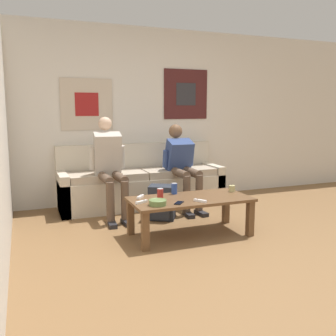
{
  "coord_description": "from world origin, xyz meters",
  "views": [
    {
      "loc": [
        -1.76,
        -2.91,
        1.37
      ],
      "look_at": [
        -0.13,
        1.23,
        0.67
      ],
      "focal_mm": 40.0,
      "sensor_mm": 36.0,
      "label": 1
    }
  ],
  "objects_px": {
    "pillar_candle": "(232,189)",
    "drink_can_red": "(160,194)",
    "backpack": "(162,203)",
    "cell_phone": "(179,203)",
    "person_seated_adult": "(110,163)",
    "game_controller_far_center": "(142,202)",
    "coffee_table": "(190,204)",
    "game_controller_near_right": "(140,197)",
    "couch": "(142,184)",
    "person_seated_teen": "(182,163)",
    "drink_can_blue": "(174,189)",
    "ceramic_bowl": "(158,202)",
    "game_controller_near_left": "(200,201)"
  },
  "relations": [
    {
      "from": "coffee_table",
      "to": "game_controller_near_right",
      "type": "height_order",
      "value": "game_controller_near_right"
    },
    {
      "from": "coffee_table",
      "to": "backpack",
      "type": "xyz_separation_m",
      "value": [
        -0.07,
        0.69,
        -0.15
      ]
    },
    {
      "from": "game_controller_near_right",
      "to": "person_seated_adult",
      "type": "bearing_deg",
      "value": 98.73
    },
    {
      "from": "person_seated_teen",
      "to": "drink_can_blue",
      "type": "bearing_deg",
      "value": -118.77
    },
    {
      "from": "drink_can_red",
      "to": "game_controller_near_right",
      "type": "relative_size",
      "value": 0.92
    },
    {
      "from": "couch",
      "to": "coffee_table",
      "type": "bearing_deg",
      "value": -86.17
    },
    {
      "from": "person_seated_adult",
      "to": "game_controller_far_center",
      "type": "relative_size",
      "value": 8.77
    },
    {
      "from": "coffee_table",
      "to": "game_controller_far_center",
      "type": "xyz_separation_m",
      "value": [
        -0.56,
        -0.02,
        0.08
      ]
    },
    {
      "from": "person_seated_teen",
      "to": "pillar_candle",
      "type": "relative_size",
      "value": 13.51
    },
    {
      "from": "ceramic_bowl",
      "to": "drink_can_red",
      "type": "xyz_separation_m",
      "value": [
        0.1,
        0.2,
        0.03
      ]
    },
    {
      "from": "person_seated_adult",
      "to": "backpack",
      "type": "bearing_deg",
      "value": -34.85
    },
    {
      "from": "backpack",
      "to": "cell_phone",
      "type": "relative_size",
      "value": 2.93
    },
    {
      "from": "ceramic_bowl",
      "to": "drink_can_red",
      "type": "height_order",
      "value": "drink_can_red"
    },
    {
      "from": "person_seated_adult",
      "to": "ceramic_bowl",
      "type": "height_order",
      "value": "person_seated_adult"
    },
    {
      "from": "drink_can_red",
      "to": "game_controller_near_left",
      "type": "bearing_deg",
      "value": -32.72
    },
    {
      "from": "game_controller_far_center",
      "to": "ceramic_bowl",
      "type": "bearing_deg",
      "value": -48.49
    },
    {
      "from": "person_seated_teen",
      "to": "backpack",
      "type": "xyz_separation_m",
      "value": [
        -0.45,
        -0.4,
        -0.44
      ]
    },
    {
      "from": "coffee_table",
      "to": "game_controller_near_left",
      "type": "xyz_separation_m",
      "value": [
        0.02,
        -0.2,
        0.08
      ]
    },
    {
      "from": "backpack",
      "to": "game_controller_far_center",
      "type": "height_order",
      "value": "game_controller_far_center"
    },
    {
      "from": "person_seated_teen",
      "to": "ceramic_bowl",
      "type": "xyz_separation_m",
      "value": [
        -0.81,
        -1.25,
        -0.19
      ]
    },
    {
      "from": "couch",
      "to": "backpack",
      "type": "height_order",
      "value": "couch"
    },
    {
      "from": "couch",
      "to": "person_seated_adult",
      "type": "relative_size",
      "value": 1.83
    },
    {
      "from": "game_controller_far_center",
      "to": "person_seated_teen",
      "type": "bearing_deg",
      "value": 49.88
    },
    {
      "from": "pillar_candle",
      "to": "drink_can_red",
      "type": "relative_size",
      "value": 0.69
    },
    {
      "from": "person_seated_teen",
      "to": "game_controller_far_center",
      "type": "xyz_separation_m",
      "value": [
        -0.94,
        -1.11,
        -0.21
      ]
    },
    {
      "from": "drink_can_blue",
      "to": "game_controller_far_center",
      "type": "distance_m",
      "value": 0.55
    },
    {
      "from": "person_seated_adult",
      "to": "game_controller_near_left",
      "type": "relative_size",
      "value": 9.18
    },
    {
      "from": "drink_can_blue",
      "to": "game_controller_near_right",
      "type": "height_order",
      "value": "drink_can_blue"
    },
    {
      "from": "backpack",
      "to": "cell_phone",
      "type": "xyz_separation_m",
      "value": [
        -0.14,
        -0.86,
        0.22
      ]
    },
    {
      "from": "backpack",
      "to": "pillar_candle",
      "type": "relative_size",
      "value": 4.98
    },
    {
      "from": "person_seated_adult",
      "to": "game_controller_near_right",
      "type": "distance_m",
      "value": 0.93
    },
    {
      "from": "backpack",
      "to": "game_controller_far_center",
      "type": "xyz_separation_m",
      "value": [
        -0.49,
        -0.71,
        0.23
      ]
    },
    {
      "from": "couch",
      "to": "game_controller_near_left",
      "type": "bearing_deg",
      "value": -85.83
    },
    {
      "from": "couch",
      "to": "coffee_table",
      "type": "distance_m",
      "value": 1.44
    },
    {
      "from": "person_seated_adult",
      "to": "game_controller_far_center",
      "type": "xyz_separation_m",
      "value": [
        0.08,
        -1.1,
        -0.26
      ]
    },
    {
      "from": "cell_phone",
      "to": "person_seated_teen",
      "type": "bearing_deg",
      "value": 65.16
    },
    {
      "from": "game_controller_far_center",
      "to": "couch",
      "type": "bearing_deg",
      "value": 72.38
    },
    {
      "from": "person_seated_adult",
      "to": "ceramic_bowl",
      "type": "distance_m",
      "value": 1.28
    },
    {
      "from": "coffee_table",
      "to": "game_controller_near_right",
      "type": "relative_size",
      "value": 9.77
    },
    {
      "from": "cell_phone",
      "to": "coffee_table",
      "type": "bearing_deg",
      "value": 40.43
    },
    {
      "from": "game_controller_far_center",
      "to": "cell_phone",
      "type": "xyz_separation_m",
      "value": [
        0.35,
        -0.15,
        -0.01
      ]
    },
    {
      "from": "drink_can_blue",
      "to": "cell_phone",
      "type": "distance_m",
      "value": 0.44
    },
    {
      "from": "pillar_candle",
      "to": "drink_can_blue",
      "type": "height_order",
      "value": "drink_can_blue"
    },
    {
      "from": "ceramic_bowl",
      "to": "backpack",
      "type": "bearing_deg",
      "value": 66.83
    },
    {
      "from": "ceramic_bowl",
      "to": "pillar_candle",
      "type": "relative_size",
      "value": 2.12
    },
    {
      "from": "pillar_candle",
      "to": "game_controller_near_left",
      "type": "bearing_deg",
      "value": -151.55
    },
    {
      "from": "game_controller_near_left",
      "to": "game_controller_far_center",
      "type": "bearing_deg",
      "value": 163.45
    },
    {
      "from": "couch",
      "to": "person_seated_teen",
      "type": "bearing_deg",
      "value": -36.48
    },
    {
      "from": "couch",
      "to": "pillar_candle",
      "type": "distance_m",
      "value": 1.5
    },
    {
      "from": "game_controller_near_right",
      "to": "game_controller_near_left",
      "type": "bearing_deg",
      "value": -37.03
    }
  ]
}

